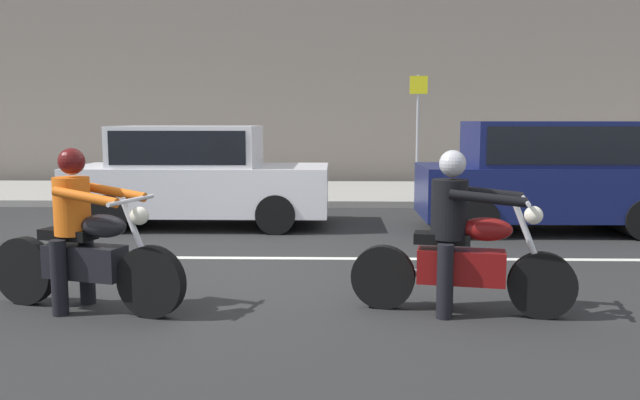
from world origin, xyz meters
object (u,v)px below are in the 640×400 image
motorcycle_with_rider_black_leather (460,247)px  parked_hatchback_navy (546,174)px  street_sign_post (418,120)px  motorcycle_with_rider_orange_stripe (83,245)px  parked_sedan_white (197,175)px

motorcycle_with_rider_black_leather → parked_hatchback_navy: (2.27, 4.57, 0.30)m
street_sign_post → motorcycle_with_rider_black_leather: bearing=-95.0°
motorcycle_with_rider_orange_stripe → parked_hatchback_navy: parked_hatchback_navy is taller
parked_hatchback_navy → street_sign_post: (-1.38, 5.66, 0.88)m
motorcycle_with_rider_black_leather → motorcycle_with_rider_orange_stripe: (-3.57, -0.00, 0.00)m
motorcycle_with_rider_black_leather → motorcycle_with_rider_orange_stripe: size_ratio=1.01×
motorcycle_with_rider_black_leather → parked_hatchback_navy: parked_hatchback_navy is taller
parked_hatchback_navy → parked_sedan_white: bearing=176.0°
motorcycle_with_rider_orange_stripe → parked_hatchback_navy: 7.42m
motorcycle_with_rider_black_leather → street_sign_post: size_ratio=0.74×
motorcycle_with_rider_black_leather → motorcycle_with_rider_orange_stripe: bearing=-180.0°
parked_hatchback_navy → street_sign_post: street_sign_post is taller
motorcycle_with_rider_black_leather → parked_hatchback_navy: bearing=63.6°
street_sign_post → parked_hatchback_navy: bearing=-76.3°
motorcycle_with_rider_black_leather → parked_sedan_white: 6.11m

